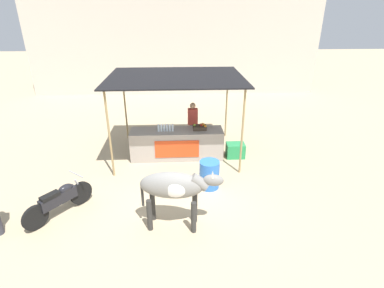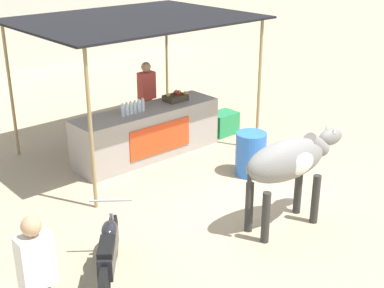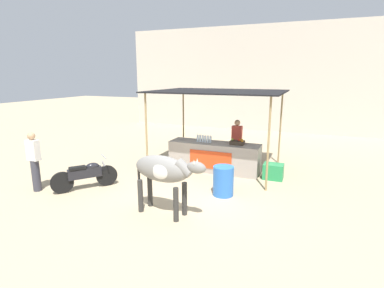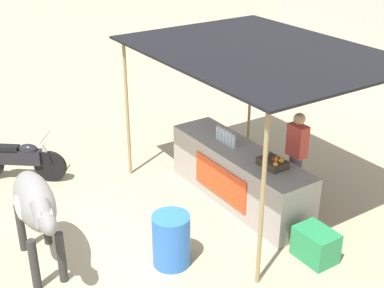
{
  "view_description": "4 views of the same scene",
  "coord_description": "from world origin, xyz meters",
  "px_view_note": "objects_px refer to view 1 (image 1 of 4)",
  "views": [
    {
      "loc": [
        0.04,
        -6.81,
        4.58
      ],
      "look_at": [
        0.45,
        1.14,
        0.94
      ],
      "focal_mm": 28.0,
      "sensor_mm": 36.0,
      "label": 1
    },
    {
      "loc": [
        -5.72,
        -5.65,
        4.14
      ],
      "look_at": [
        -0.12,
        0.75,
        0.71
      ],
      "focal_mm": 50.0,
      "sensor_mm": 36.0,
      "label": 2
    },
    {
      "loc": [
        2.96,
        -6.97,
        3.14
      ],
      "look_at": [
        -0.4,
        1.23,
        1.09
      ],
      "focal_mm": 28.0,
      "sensor_mm": 36.0,
      "label": 3
    },
    {
      "loc": [
        6.3,
        -2.93,
        4.88
      ],
      "look_at": [
        -0.49,
        1.55,
        1.05
      ],
      "focal_mm": 50.0,
      "sensor_mm": 36.0,
      "label": 4
    }
  ],
  "objects_px": {
    "motorcycle_parked": "(60,200)",
    "stall_counter": "(177,144)",
    "cooler_box": "(235,150)",
    "fruit_crate": "(200,127)",
    "water_barrel": "(209,174)",
    "cow": "(175,187)",
    "vendor_behind_counter": "(193,125)"
  },
  "relations": [
    {
      "from": "stall_counter",
      "to": "fruit_crate",
      "type": "xyz_separation_m",
      "value": [
        0.76,
        0.06,
        0.56
      ]
    },
    {
      "from": "fruit_crate",
      "to": "motorcycle_parked",
      "type": "height_order",
      "value": "fruit_crate"
    },
    {
      "from": "motorcycle_parked",
      "to": "cow",
      "type": "bearing_deg",
      "value": -11.1
    },
    {
      "from": "vendor_behind_counter",
      "to": "cooler_box",
      "type": "xyz_separation_m",
      "value": [
        1.38,
        -0.85,
        -0.61
      ]
    },
    {
      "from": "stall_counter",
      "to": "cow",
      "type": "relative_size",
      "value": 1.62
    },
    {
      "from": "vendor_behind_counter",
      "to": "cow",
      "type": "bearing_deg",
      "value": -98.26
    },
    {
      "from": "stall_counter",
      "to": "cooler_box",
      "type": "distance_m",
      "value": 1.96
    },
    {
      "from": "cow",
      "to": "water_barrel",
      "type": "bearing_deg",
      "value": 59.55
    },
    {
      "from": "water_barrel",
      "to": "cow",
      "type": "bearing_deg",
      "value": -120.45
    },
    {
      "from": "cooler_box",
      "to": "motorcycle_parked",
      "type": "height_order",
      "value": "motorcycle_parked"
    },
    {
      "from": "fruit_crate",
      "to": "cooler_box",
      "type": "relative_size",
      "value": 0.73
    },
    {
      "from": "stall_counter",
      "to": "vendor_behind_counter",
      "type": "xyz_separation_m",
      "value": [
        0.56,
        0.75,
        0.37
      ]
    },
    {
      "from": "stall_counter",
      "to": "cow",
      "type": "bearing_deg",
      "value": -90.87
    },
    {
      "from": "fruit_crate",
      "to": "cooler_box",
      "type": "distance_m",
      "value": 1.43
    },
    {
      "from": "motorcycle_parked",
      "to": "fruit_crate",
      "type": "bearing_deg",
      "value": 40.17
    },
    {
      "from": "motorcycle_parked",
      "to": "cooler_box",
      "type": "bearing_deg",
      "value": 31.02
    },
    {
      "from": "cooler_box",
      "to": "water_barrel",
      "type": "distance_m",
      "value": 2.11
    },
    {
      "from": "stall_counter",
      "to": "motorcycle_parked",
      "type": "distance_m",
      "value": 4.07
    },
    {
      "from": "cow",
      "to": "cooler_box",
      "type": "bearing_deg",
      "value": 59.49
    },
    {
      "from": "motorcycle_parked",
      "to": "stall_counter",
      "type": "bearing_deg",
      "value": 46.5
    },
    {
      "from": "cooler_box",
      "to": "cow",
      "type": "bearing_deg",
      "value": -120.51
    },
    {
      "from": "cow",
      "to": "motorcycle_parked",
      "type": "height_order",
      "value": "cow"
    },
    {
      "from": "cooler_box",
      "to": "water_barrel",
      "type": "xyz_separation_m",
      "value": [
        -1.07,
        -1.81,
        0.16
      ]
    },
    {
      "from": "cooler_box",
      "to": "fruit_crate",
      "type": "bearing_deg",
      "value": 172.56
    },
    {
      "from": "stall_counter",
      "to": "water_barrel",
      "type": "bearing_deg",
      "value": -65.25
    },
    {
      "from": "cooler_box",
      "to": "vendor_behind_counter",
      "type": "bearing_deg",
      "value": 148.43
    },
    {
      "from": "stall_counter",
      "to": "water_barrel",
      "type": "distance_m",
      "value": 2.1
    },
    {
      "from": "cooler_box",
      "to": "stall_counter",
      "type": "bearing_deg",
      "value": 177.14
    },
    {
      "from": "stall_counter",
      "to": "cooler_box",
      "type": "height_order",
      "value": "stall_counter"
    },
    {
      "from": "fruit_crate",
      "to": "water_barrel",
      "type": "distance_m",
      "value": 2.07
    },
    {
      "from": "vendor_behind_counter",
      "to": "motorcycle_parked",
      "type": "bearing_deg",
      "value": -132.24
    },
    {
      "from": "vendor_behind_counter",
      "to": "cow",
      "type": "xyz_separation_m",
      "value": [
        -0.62,
        -4.24,
        0.18
      ]
    }
  ]
}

